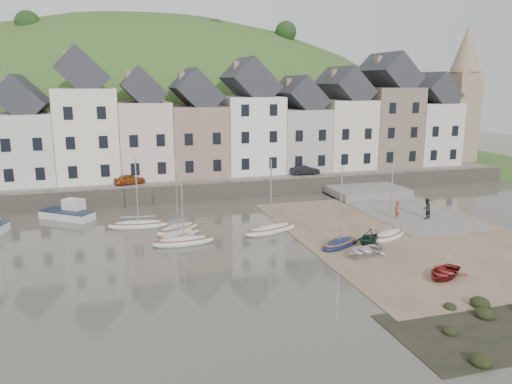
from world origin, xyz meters
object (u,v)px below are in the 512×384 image
object	(u,v)px
rowboat_white	(363,251)
person_dark	(426,208)
sailboat_0	(138,225)
person_red	(397,210)
rowboat_green	(369,237)
rowboat_red	(444,272)
car_right	(305,170)
car_left	(130,179)

from	to	relation	value
rowboat_white	person_dark	bearing A→B (deg)	103.59
sailboat_0	person_red	bearing A→B (deg)	-10.00
rowboat_green	person_red	xyz separation A→B (m)	(6.22, 6.12, 0.18)
person_dark	sailboat_0	bearing A→B (deg)	-32.15
sailboat_0	rowboat_red	distance (m)	24.62
person_dark	rowboat_red	bearing A→B (deg)	38.06
person_dark	car_right	world-z (taller)	car_right
rowboat_white	person_dark	distance (m)	12.35
rowboat_red	person_red	xyz separation A→B (m)	(4.74, 13.03, 0.52)
car_left	car_right	world-z (taller)	car_right
person_red	car_left	size ratio (longest dim) A/B	0.49
rowboat_white	car_left	bearing A→B (deg)	-168.13
rowboat_white	rowboat_green	bearing A→B (deg)	120.57
rowboat_red	person_dark	xyz separation A→B (m)	(7.23, 12.19, 0.66)
person_dark	car_left	bearing A→B (deg)	-53.57
rowboat_green	rowboat_red	world-z (taller)	rowboat_green
rowboat_green	car_right	distance (m)	21.51
rowboat_red	person_red	distance (m)	13.88
car_right	car_left	bearing A→B (deg)	92.76
rowboat_white	person_dark	world-z (taller)	person_dark
car_left	car_right	size ratio (longest dim) A/B	0.95
car_left	rowboat_green	bearing A→B (deg)	-159.88
sailboat_0	rowboat_red	xyz separation A→B (m)	(17.80, -17.01, 0.12)
person_dark	car_right	distance (m)	16.82
rowboat_white	person_red	bearing A→B (deg)	114.71
sailboat_0	rowboat_white	distance (m)	19.08
person_red	car_right	xyz separation A→B (m)	(-2.84, 15.08, 1.26)
sailboat_0	car_left	xyz separation A→B (m)	(-0.14, 11.10, 1.89)
sailboat_0	car_right	bearing A→B (deg)	29.40
rowboat_red	person_red	bearing A→B (deg)	129.89
sailboat_0	rowboat_red	world-z (taller)	sailboat_0
car_right	person_dark	bearing A→B (deg)	-158.72
rowboat_green	rowboat_red	distance (m)	7.07
rowboat_white	person_red	xyz separation A→B (m)	(7.62, 7.91, 0.51)
sailboat_0	car_right	xyz separation A→B (m)	(19.70, 11.10, 1.90)
sailboat_0	person_red	world-z (taller)	sailboat_0
person_red	person_dark	xyz separation A→B (m)	(2.49, -0.84, 0.15)
sailboat_0	person_red	xyz separation A→B (m)	(22.54, -3.98, 0.64)
rowboat_green	rowboat_white	bearing A→B (deg)	-67.73
rowboat_green	person_red	world-z (taller)	person_red
rowboat_red	sailboat_0	bearing A→B (deg)	-163.80
person_dark	car_right	xyz separation A→B (m)	(-5.33, 15.92, 1.11)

